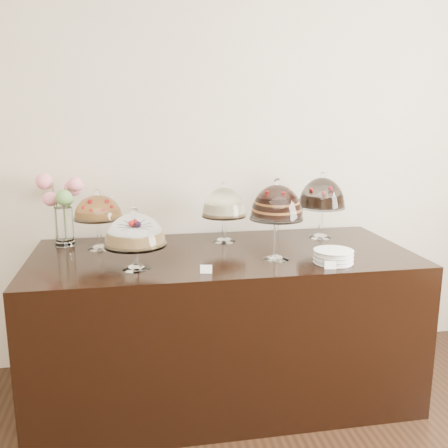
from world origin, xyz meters
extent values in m
cube|color=beige|center=(0.00, 3.00, 1.50)|extent=(5.00, 0.04, 3.00)
cube|color=black|center=(-0.01, 2.45, 0.45)|extent=(2.20, 1.00, 0.90)
cone|color=white|center=(-0.51, 2.21, 0.91)|extent=(0.15, 0.15, 0.02)
cylinder|color=white|center=(-0.51, 2.21, 0.97)|extent=(0.03, 0.03, 0.10)
cylinder|color=white|center=(-0.51, 2.21, 1.03)|extent=(0.32, 0.32, 0.01)
cylinder|color=#AF854E|center=(-0.51, 2.21, 1.07)|extent=(0.27, 0.27, 0.07)
sphere|color=#B40E10|center=(-0.44, 2.23, 1.11)|extent=(0.02, 0.02, 0.02)
sphere|color=#B40E10|center=(-0.57, 2.26, 1.11)|extent=(0.02, 0.02, 0.02)
sphere|color=#B40E10|center=(-0.53, 2.14, 1.11)|extent=(0.02, 0.02, 0.02)
sphere|color=white|center=(-0.51, 2.21, 1.21)|extent=(0.04, 0.04, 0.04)
cone|color=white|center=(0.25, 2.25, 0.91)|extent=(0.15, 0.15, 0.02)
cylinder|color=white|center=(0.25, 2.25, 1.03)|extent=(0.03, 0.03, 0.20)
cylinder|color=white|center=(0.25, 2.25, 1.14)|extent=(0.30, 0.30, 0.01)
cylinder|color=black|center=(0.25, 2.25, 1.20)|extent=(0.21, 0.21, 0.11)
sphere|color=#B40E10|center=(0.31, 2.27, 1.26)|extent=(0.02, 0.02, 0.02)
sphere|color=#B40E10|center=(0.24, 2.31, 1.26)|extent=(0.02, 0.02, 0.02)
sphere|color=#B40E10|center=(0.20, 2.23, 1.26)|extent=(0.02, 0.02, 0.02)
sphere|color=#B40E10|center=(0.27, 2.20, 1.26)|extent=(0.02, 0.02, 0.02)
sphere|color=white|center=(0.25, 2.25, 1.33)|extent=(0.04, 0.04, 0.04)
cone|color=white|center=(0.04, 2.70, 0.91)|extent=(0.15, 0.15, 0.02)
cylinder|color=white|center=(0.04, 2.70, 0.99)|extent=(0.03, 0.03, 0.14)
cylinder|color=white|center=(0.04, 2.70, 1.07)|extent=(0.28, 0.28, 0.01)
cylinder|color=#FCF2C3|center=(0.04, 2.70, 1.11)|extent=(0.23, 0.23, 0.07)
sphere|color=white|center=(0.04, 2.70, 1.26)|extent=(0.04, 0.04, 0.04)
cone|color=white|center=(0.68, 2.69, 0.91)|extent=(0.15, 0.15, 0.02)
cylinder|color=white|center=(0.68, 2.69, 1.01)|extent=(0.03, 0.03, 0.17)
cylinder|color=white|center=(0.68, 2.69, 1.10)|extent=(0.31, 0.31, 0.01)
cylinder|color=black|center=(0.68, 2.69, 1.15)|extent=(0.25, 0.25, 0.07)
sphere|color=#B40E10|center=(0.75, 2.71, 1.19)|extent=(0.02, 0.02, 0.02)
sphere|color=#B40E10|center=(0.63, 2.74, 1.19)|extent=(0.02, 0.02, 0.02)
sphere|color=#B40E10|center=(0.67, 2.62, 1.19)|extent=(0.02, 0.02, 0.02)
sphere|color=white|center=(0.68, 2.69, 1.31)|extent=(0.04, 0.04, 0.04)
cone|color=white|center=(-0.73, 2.66, 0.91)|extent=(0.15, 0.15, 0.02)
cylinder|color=white|center=(-0.73, 2.66, 1.00)|extent=(0.03, 0.03, 0.16)
cylinder|color=white|center=(-0.73, 2.66, 1.09)|extent=(0.29, 0.29, 0.01)
cylinder|color=#AC7232|center=(-0.73, 2.66, 1.11)|extent=(0.24, 0.24, 0.04)
sphere|color=#B40E10|center=(-0.66, 2.68, 1.14)|extent=(0.02, 0.02, 0.02)
sphere|color=#B40E10|center=(-0.71, 2.73, 1.14)|extent=(0.02, 0.02, 0.02)
sphere|color=#B40E10|center=(-0.77, 2.71, 1.14)|extent=(0.02, 0.02, 0.02)
sphere|color=#B40E10|center=(-0.79, 2.64, 1.14)|extent=(0.02, 0.02, 0.02)
sphere|color=#B40E10|center=(-0.74, 2.60, 1.14)|extent=(0.02, 0.02, 0.02)
sphere|color=#B40E10|center=(-0.68, 2.62, 1.14)|extent=(0.02, 0.02, 0.02)
sphere|color=white|center=(-0.73, 2.66, 1.24)|extent=(0.04, 0.04, 0.04)
cylinder|color=white|center=(-0.94, 2.79, 1.02)|extent=(0.11, 0.11, 0.23)
cylinder|color=#476B2D|center=(-0.90, 2.79, 1.11)|extent=(0.01, 0.01, 0.33)
sphere|color=pink|center=(-0.86, 2.80, 1.27)|extent=(0.09, 0.09, 0.09)
cylinder|color=#476B2D|center=(-0.92, 2.83, 1.09)|extent=(0.01, 0.01, 0.30)
sphere|color=pink|center=(-0.89, 2.88, 1.24)|extent=(0.10, 0.10, 0.10)
cylinder|color=#476B2D|center=(-1.00, 2.82, 1.11)|extent=(0.01, 0.01, 0.35)
sphere|color=pink|center=(-1.05, 2.86, 1.29)|extent=(0.10, 0.10, 0.10)
cylinder|color=#476B2D|center=(-0.97, 2.77, 1.07)|extent=(0.01, 0.01, 0.26)
sphere|color=pink|center=(-1.01, 2.76, 1.20)|extent=(0.09, 0.09, 0.09)
cylinder|color=#476B2D|center=(-0.93, 2.74, 1.08)|extent=(0.01, 0.01, 0.27)
sphere|color=#5D9045|center=(-0.92, 2.69, 1.21)|extent=(0.10, 0.10, 0.10)
cylinder|color=white|center=(0.54, 2.13, 0.90)|extent=(0.21, 0.21, 0.01)
cylinder|color=white|center=(0.54, 2.13, 0.92)|extent=(0.20, 0.20, 0.01)
cylinder|color=white|center=(0.54, 2.13, 0.93)|extent=(0.21, 0.21, 0.01)
cylinder|color=white|center=(0.54, 2.13, 0.94)|extent=(0.20, 0.20, 0.01)
cylinder|color=white|center=(0.54, 2.13, 0.95)|extent=(0.21, 0.21, 0.01)
cylinder|color=white|center=(0.54, 2.13, 0.96)|extent=(0.20, 0.20, 0.01)
cylinder|color=white|center=(0.54, 2.13, 0.97)|extent=(0.21, 0.21, 0.01)
cube|color=white|center=(-0.16, 2.07, 0.92)|extent=(0.06, 0.03, 0.04)
cube|color=white|center=(0.48, 2.03, 0.92)|extent=(0.06, 0.03, 0.04)
camera|label=1|loc=(-0.50, -0.33, 1.69)|focal=40.00mm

